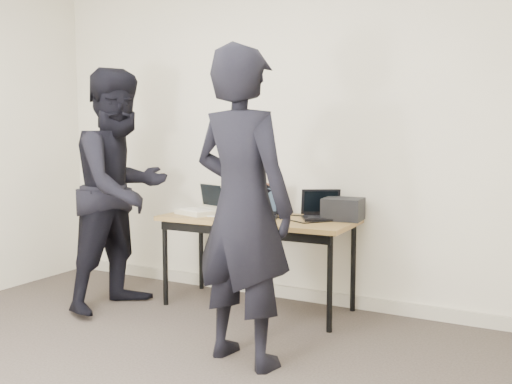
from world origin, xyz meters
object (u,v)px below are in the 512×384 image
Objects in this scene: laptop_right at (322,212)px; person_typist at (242,207)px; desk at (257,225)px; equipment_box at (343,209)px; laptop_center at (256,211)px; leather_satchel at (250,197)px; person_observer at (121,190)px; laptop_beige at (202,208)px.

person_typist is at bearing -122.57° from laptop_right.
equipment_box is (0.63, 0.19, 0.14)m from desk.
equipment_box is at bearing -90.68° from person_typist.
laptop_center is 1.11× the size of leather_satchel.
person_observer reaches higher than leather_satchel.
person_typist reaches higher than equipment_box.
person_typist reaches higher than person_observer.
desk is 3.89× the size of laptop_beige.
laptop_center is 1.07m from person_observer.
laptop_beige is 0.41m from leather_satchel.
leather_satchel is 1.33m from person_typist.
leather_satchel is 0.81m from equipment_box.
person_observer reaches higher than laptop_right.
laptop_center is at bearing -66.53° from desk.
laptop_center is 0.50m from laptop_right.
person_observer reaches higher than equipment_box.
desk is 1.08m from person_typist.
desk is 0.81× the size of person_observer.
laptop_beige is 0.97× the size of laptop_center.
person_observer is at bearing -10.29° from person_typist.
leather_satchel is 1.03m from person_observer.
laptop_right is 0.21× the size of person_typist.
desk is at bearing 95.68° from laptop_center.
laptop_right is 1.41× the size of equipment_box.
person_typist reaches higher than desk.
laptop_beige is at bearing -177.55° from desk.
laptop_right is 1.57m from person_observer.
desk is 5.29× the size of equipment_box.
person_observer reaches higher than desk.
desk is 3.77× the size of laptop_center.
laptop_right is 1.15m from person_typist.
laptop_center reaches higher than equipment_box.
leather_satchel reaches higher than laptop_right.
desk is at bearing -56.71° from person_typist.
laptop_beige reaches higher than laptop_right.
person_observer is at bearing -118.75° from laptop_beige.
leather_satchel is 0.19× the size of person_observer.
leather_satchel is at bearing -41.83° from person_observer.
laptop_beige is 1.14m from equipment_box.
person_typist is 1.01× the size of person_observer.
leather_satchel reaches higher than laptop_beige.
laptop_center is 1.00m from person_typist.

